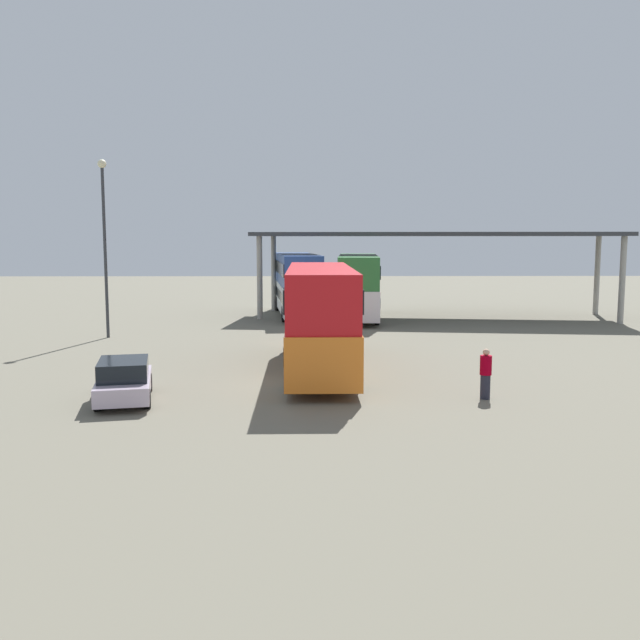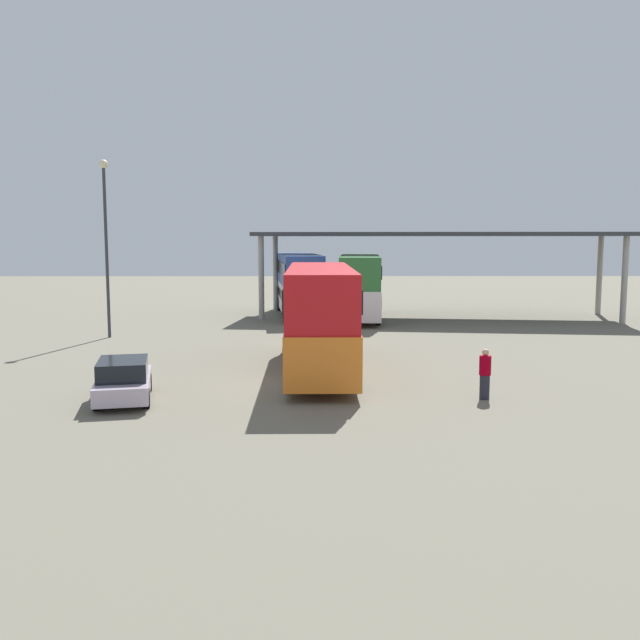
{
  "view_description": "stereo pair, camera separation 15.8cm",
  "coord_description": "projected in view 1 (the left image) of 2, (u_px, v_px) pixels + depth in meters",
  "views": [
    {
      "loc": [
        0.54,
        -23.76,
        5.2
      ],
      "look_at": [
        0.9,
        2.96,
        2.0
      ],
      "focal_mm": 38.68,
      "sensor_mm": 36.0,
      "label": 1
    },
    {
      "loc": [
        0.69,
        -23.76,
        5.2
      ],
      "look_at": [
        0.9,
        2.96,
        2.0
      ],
      "focal_mm": 38.68,
      "sensor_mm": 36.0,
      "label": 2
    }
  ],
  "objects": [
    {
      "name": "parked_hatchback",
      "position": [
        124.0,
        380.0,
        21.99
      ],
      "size": [
        2.41,
        4.2,
        1.35
      ],
      "rotation": [
        0.0,
        0.0,
        1.78
      ],
      "color": "#BEABBF",
      "rests_on": "ground_plane"
    },
    {
      "name": "pedestrian_waiting",
      "position": [
        486.0,
        374.0,
        22.25
      ],
      "size": [
        0.38,
        0.38,
        1.65
      ],
      "rotation": [
        0.0,
        0.0,
        1.5
      ],
      "color": "#262633",
      "rests_on": "ground_plane"
    },
    {
      "name": "double_decker_mid_row",
      "position": [
        358.0,
        284.0,
        44.34
      ],
      "size": [
        3.15,
        10.77,
        4.08
      ],
      "rotation": [
        0.0,
        0.0,
        1.51
      ],
      "color": "silver",
      "rests_on": "ground_plane"
    },
    {
      "name": "depot_canopy",
      "position": [
        434.0,
        237.0,
        45.05
      ],
      "size": [
        24.07,
        9.16,
        5.55
      ],
      "rotation": [
        0.0,
        0.0,
        -0.12
      ],
      "color": "#33353A",
      "rests_on": "ground_plane"
    },
    {
      "name": "lamppost_tall",
      "position": [
        104.0,
        229.0,
        35.4
      ],
      "size": [
        0.44,
        0.44,
        9.15
      ],
      "color": "#33353A",
      "rests_on": "ground_plane"
    },
    {
      "name": "double_decker_near_canopy",
      "position": [
        297.0,
        282.0,
        45.83
      ],
      "size": [
        3.48,
        10.81,
        4.12
      ],
      "rotation": [
        0.0,
        0.0,
        1.67
      ],
      "color": "silver",
      "rests_on": "ground_plane"
    },
    {
      "name": "double_decker_main",
      "position": [
        320.0,
        314.0,
        26.89
      ],
      "size": [
        2.6,
        11.35,
        4.06
      ],
      "rotation": [
        0.0,
        0.0,
        1.58
      ],
      "color": "orange",
      "rests_on": "ground_plane"
    },
    {
      "name": "ground_plane",
      "position": [
        296.0,
        386.0,
        24.2
      ],
      "size": [
        140.0,
        140.0,
        0.0
      ],
      "primitive_type": "plane",
      "color": "#6A6656"
    }
  ]
}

